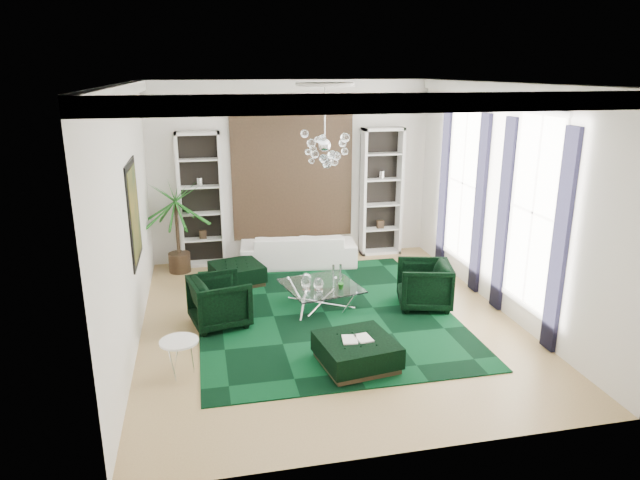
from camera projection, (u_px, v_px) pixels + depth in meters
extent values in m
cube|color=tan|center=(328.00, 321.00, 9.46)|extent=(6.00, 7.00, 0.02)
cube|color=white|center=(329.00, 82.00, 8.36)|extent=(6.00, 7.00, 0.02)
cube|color=white|center=(292.00, 171.00, 12.19)|extent=(6.00, 0.02, 3.80)
cube|color=white|center=(408.00, 290.00, 5.62)|extent=(6.00, 0.02, 3.80)
cube|color=white|center=(128.00, 219.00, 8.30)|extent=(0.02, 7.00, 3.80)
cube|color=white|center=(504.00, 200.00, 9.51)|extent=(0.02, 7.00, 3.80)
cylinder|color=white|center=(325.00, 84.00, 8.65)|extent=(0.90, 0.90, 0.05)
cube|color=black|center=(292.00, 172.00, 12.15)|extent=(2.50, 0.06, 2.80)
cube|color=black|center=(135.00, 212.00, 8.89)|extent=(0.04, 1.30, 1.60)
cube|color=white|center=(533.00, 213.00, 8.66)|extent=(0.03, 1.10, 2.90)
cube|color=black|center=(560.00, 243.00, 8.00)|extent=(0.07, 0.30, 3.25)
cube|color=black|center=(503.00, 216.00, 9.46)|extent=(0.07, 0.30, 3.25)
cube|color=white|center=(463.00, 183.00, 10.91)|extent=(0.03, 1.10, 2.90)
cube|color=black|center=(480.00, 205.00, 10.24)|extent=(0.07, 0.30, 3.25)
cube|color=black|center=(444.00, 188.00, 11.71)|extent=(0.07, 0.30, 3.25)
cube|color=black|center=(324.00, 312.00, 9.73)|extent=(4.20, 5.00, 0.02)
imported|color=white|center=(298.00, 249.00, 12.02)|extent=(2.48, 1.18, 0.70)
imported|color=black|center=(220.00, 301.00, 9.17)|extent=(1.06, 1.04, 0.81)
imported|color=black|center=(424.00, 285.00, 9.87)|extent=(1.08, 1.06, 0.81)
cube|color=black|center=(237.00, 274.00, 11.00)|extent=(1.10, 1.10, 0.40)
cube|color=black|center=(356.00, 352.00, 7.95)|extent=(1.14, 1.14, 0.40)
cube|color=white|center=(357.00, 339.00, 7.89)|extent=(0.42, 0.28, 0.03)
cylinder|color=white|center=(180.00, 358.00, 7.69)|extent=(0.62, 0.62, 0.50)
imported|color=#1E691E|center=(342.00, 282.00, 9.64)|extent=(0.16, 0.15, 0.24)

